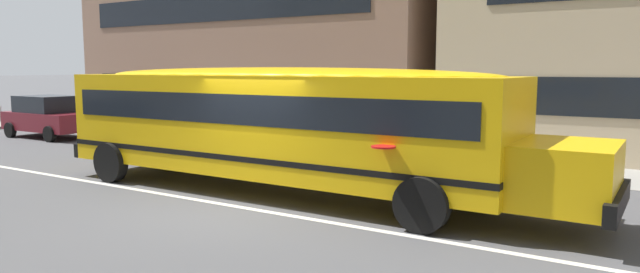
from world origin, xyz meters
name	(u,v)px	position (x,y,z in m)	size (l,w,h in m)	color
ground_plane	(244,208)	(0.00, 0.00, 0.00)	(400.00, 400.00, 0.00)	#4C4C4F
sidewalk_far	(401,158)	(0.00, 7.36, 0.01)	(120.00, 3.00, 0.01)	gray
lane_centreline	(244,208)	(0.00, 0.00, 0.00)	(110.00, 0.16, 0.01)	silver
school_bus	(281,119)	(-0.16, 1.46, 1.62)	(12.22, 2.89, 2.73)	yellow
parked_car_maroon_mid_block	(49,116)	(-13.84, 4.68, 0.84)	(3.91, 1.89, 1.64)	maroon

